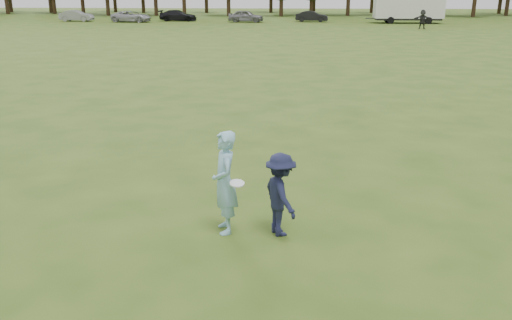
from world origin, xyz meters
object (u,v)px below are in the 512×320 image
object	(u,v)px
car_c	(131,16)
car_b	(77,16)
player_far_d	(423,19)
car_e	(246,16)
thrower	(225,183)
car_d	(178,16)
defender	(281,195)
car_f	(312,16)
cargo_trailer	(408,8)

from	to	relation	value
car_c	car_b	bearing A→B (deg)	87.59
player_far_d	car_e	size ratio (longest dim) A/B	0.46
thrower	car_c	bearing A→B (deg)	-178.15
player_far_d	car_d	bearing A→B (deg)	163.58
car_e	defender	bearing A→B (deg)	-167.27
thrower	car_e	xyz separation A→B (m)	(-4.39, 59.08, -0.24)
defender	player_far_d	world-z (taller)	player_far_d
thrower	car_d	distance (m)	62.14
car_b	car_e	world-z (taller)	car_e
car_f	car_d	bearing A→B (deg)	94.57
car_f	car_c	bearing A→B (deg)	101.11
car_b	car_c	world-z (taller)	car_b
thrower	car_f	size ratio (longest dim) A/B	0.49
car_d	car_e	world-z (taller)	car_e
thrower	car_e	world-z (taller)	thrower
car_b	car_c	bearing A→B (deg)	-94.97
thrower	car_f	world-z (taller)	thrower
car_d	car_f	world-z (taller)	car_d
player_far_d	defender	bearing A→B (deg)	-100.23
defender	player_far_d	xyz separation A→B (m)	(13.75, 49.69, 0.20)
player_far_d	car_b	xyz separation A→B (m)	(-40.51, 9.62, -0.30)
car_f	cargo_trailer	world-z (taller)	cargo_trailer
defender	car_b	xyz separation A→B (m)	(-26.76, 59.31, -0.10)
player_far_d	car_d	xyz separation A→B (m)	(-27.94, 11.10, -0.30)
car_e	thrower	bearing A→B (deg)	-168.26
car_b	cargo_trailer	xyz separation A→B (m)	(40.78, -0.77, 1.09)
defender	car_e	world-z (taller)	defender
car_b	car_d	xyz separation A→B (m)	(12.57, 1.48, -0.00)
player_far_d	car_c	xyz separation A→B (m)	(-33.25, 8.71, -0.31)
cargo_trailer	thrower	bearing A→B (deg)	-104.43
car_c	car_e	xyz separation A→B (m)	(14.08, 0.74, 0.05)
car_e	car_c	bearing A→B (deg)	100.48
thrower	car_e	bearing A→B (deg)	168.53
thrower	cargo_trailer	size ratio (longest dim) A/B	0.22
car_d	car_f	distance (m)	16.87
defender	car_c	world-z (taller)	defender
car_b	car_c	size ratio (longest dim) A/B	0.85
defender	car_d	size ratio (longest dim) A/B	0.33
player_far_d	car_f	xyz separation A→B (m)	(-11.08, 10.60, -0.33)
car_c	car_d	xyz separation A→B (m)	(5.31, 2.38, 0.00)
car_f	cargo_trailer	distance (m)	11.54
thrower	defender	world-z (taller)	thrower
car_e	car_f	bearing A→B (deg)	-74.42
player_far_d	car_e	distance (m)	21.37
car_d	car_e	xyz separation A→B (m)	(8.77, -1.65, 0.05)
car_d	cargo_trailer	size ratio (longest dim) A/B	0.52
car_b	cargo_trailer	bearing A→B (deg)	-88.92
player_far_d	car_b	world-z (taller)	player_far_d
car_c	car_d	distance (m)	5.82
thrower	car_c	distance (m)	61.20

